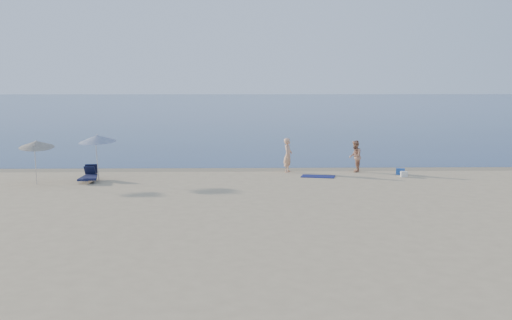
{
  "coord_description": "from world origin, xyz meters",
  "views": [
    {
      "loc": [
        -1.16,
        -17.55,
        5.37
      ],
      "look_at": [
        -0.37,
        16.0,
        1.0
      ],
      "focal_mm": 45.0,
      "sensor_mm": 36.0,
      "label": 1
    }
  ],
  "objects_px": {
    "blue_cooler": "(400,171)",
    "person_left": "(288,155)",
    "person_right": "(355,156)",
    "umbrella_near": "(97,139)"
  },
  "relations": [
    {
      "from": "person_left",
      "to": "person_right",
      "type": "distance_m",
      "value": 3.82
    },
    {
      "from": "blue_cooler",
      "to": "umbrella_near",
      "type": "xyz_separation_m",
      "value": [
        -16.27,
        -1.63,
        2.02
      ]
    },
    {
      "from": "blue_cooler",
      "to": "person_right",
      "type": "bearing_deg",
      "value": 170.86
    },
    {
      "from": "blue_cooler",
      "to": "person_left",
      "type": "bearing_deg",
      "value": -175.28
    },
    {
      "from": "person_left",
      "to": "umbrella_near",
      "type": "xyz_separation_m",
      "value": [
        -10.1,
        -2.64,
        1.22
      ]
    },
    {
      "from": "person_right",
      "to": "umbrella_near",
      "type": "bearing_deg",
      "value": -65.08
    },
    {
      "from": "person_right",
      "to": "person_left",
      "type": "bearing_deg",
      "value": -75.92
    },
    {
      "from": "person_left",
      "to": "umbrella_near",
      "type": "height_order",
      "value": "umbrella_near"
    },
    {
      "from": "blue_cooler",
      "to": "umbrella_near",
      "type": "height_order",
      "value": "umbrella_near"
    },
    {
      "from": "blue_cooler",
      "to": "umbrella_near",
      "type": "relative_size",
      "value": 0.19
    }
  ]
}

